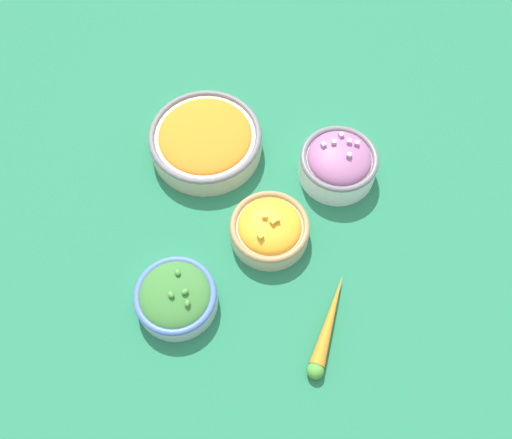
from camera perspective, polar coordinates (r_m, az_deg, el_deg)
name	(u,v)px	position (r m, az deg, el deg)	size (l,w,h in m)	color
ground_plane	(256,227)	(1.04, 0.00, -0.75)	(3.00, 3.00, 0.00)	#23704C
bowl_squash	(270,229)	(1.01, 1.37, -0.91)	(0.14, 0.14, 0.07)	beige
bowl_carrots	(206,140)	(1.11, -5.06, 7.95)	(0.22, 0.22, 0.06)	beige
bowl_red_onion	(338,163)	(1.08, 8.24, 5.65)	(0.15, 0.15, 0.08)	white
bowl_broccoli	(176,297)	(0.97, -8.03, -7.66)	(0.14, 0.14, 0.06)	#B2C1CC
loose_carrot	(328,328)	(0.97, 7.18, -10.67)	(0.18, 0.08, 0.03)	orange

